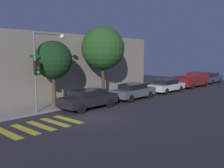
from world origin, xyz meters
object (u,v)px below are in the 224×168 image
Objects in this scene: traffic_light_pole at (43,60)px; pickup_truck at (193,80)px; tree_midblock at (103,48)px; sedan_far_end at (167,85)px; sedan_near_corner at (89,99)px; tree_near_corner at (53,60)px; sedan_tail_of_row at (210,78)px; sedan_middle at (133,91)px.

traffic_light_pole reaches higher than pickup_truck.
tree_midblock is (6.23, 0.57, 0.93)m from traffic_light_pole.
traffic_light_pole is 1.16× the size of sedan_far_end.
tree_near_corner is at bearing 132.08° from sedan_near_corner.
traffic_light_pole reaches higher than sedan_near_corner.
traffic_light_pole is 1.33m from tree_near_corner.
sedan_middle is at bearing -180.00° from sedan_tail_of_row.
pickup_truck is (6.33, -0.00, 0.15)m from sedan_far_end.
sedan_near_corner is 1.00× the size of sedan_tail_of_row.
traffic_light_pole is 4.18m from sedan_near_corner.
tree_midblock reaches higher than sedan_middle.
sedan_tail_of_row reaches higher than sedan_far_end.
sedan_far_end is at bearing 180.00° from pickup_truck.
sedan_tail_of_row is (22.63, 0.00, 0.01)m from sedan_near_corner.
tree_near_corner is at bearing 171.67° from sedan_far_end.
pickup_truck is 1.16× the size of tree_near_corner.
sedan_middle is at bearing -14.85° from tree_near_corner.
tree_near_corner is 5.11m from tree_midblock.
sedan_middle is at bearing -43.75° from tree_midblock.
traffic_light_pole is 8.70m from sedan_middle.
tree_near_corner is (1.20, 0.57, -0.01)m from traffic_light_pole.
sedan_tail_of_row is at bearing 0.00° from sedan_near_corner.
sedan_far_end is at bearing 0.00° from sedan_middle.
tree_midblock is at bearing 136.25° from sedan_middle.
tree_midblock is at bearing 28.72° from sedan_near_corner.
sedan_tail_of_row is (25.50, -1.27, -2.76)m from traffic_light_pole.
pickup_truck reaches higher than sedan_middle.
traffic_light_pole is 0.86× the size of tree_midblock.
sedan_near_corner is at bearing -180.00° from sedan_far_end.
tree_near_corner reaches higher than pickup_truck.
tree_midblock is at bearing 5.23° from traffic_light_pole.
pickup_truck is (20.11, -1.27, -2.64)m from traffic_light_pole.
tree_midblock is (5.02, 0.00, 0.94)m from tree_near_corner.
sedan_middle is 0.94× the size of sedan_far_end.
sedan_far_end is at bearing 0.00° from sedan_near_corner.
tree_midblock is at bearing 174.54° from sedan_tail_of_row.
traffic_light_pole is 20.32m from pickup_truck.
traffic_light_pole is 14.11m from sedan_far_end.
pickup_truck reaches higher than sedan_tail_of_row.
sedan_far_end is 1.06× the size of sedan_tail_of_row.
sedan_far_end is at bearing 180.00° from sedan_tail_of_row.
pickup_truck is at bearing 0.00° from sedan_near_corner.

